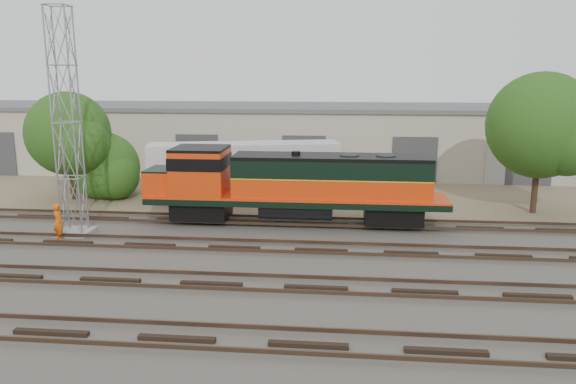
# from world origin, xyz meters

# --- Properties ---
(ground) EXTENTS (140.00, 140.00, 0.00)m
(ground) POSITION_xyz_m (0.00, 0.00, 0.00)
(ground) COLOR #47423A
(ground) RESTS_ON ground
(dirt_strip) EXTENTS (80.00, 16.00, 0.02)m
(dirt_strip) POSITION_xyz_m (0.00, 15.00, 0.01)
(dirt_strip) COLOR #726047
(dirt_strip) RESTS_ON ground
(tracks) EXTENTS (80.00, 20.40, 0.28)m
(tracks) POSITION_xyz_m (0.00, -3.00, 0.08)
(tracks) COLOR black
(tracks) RESTS_ON ground
(warehouse) EXTENTS (58.40, 10.40, 5.30)m
(warehouse) POSITION_xyz_m (0.04, 22.98, 2.65)
(warehouse) COLOR #BAAE9B
(warehouse) RESTS_ON ground
(locomotive) EXTENTS (15.83, 2.78, 3.81)m
(locomotive) POSITION_xyz_m (2.17, 6.00, 2.21)
(locomotive) COLOR black
(locomotive) RESTS_ON tracks
(signal_tower) EXTENTS (1.62, 1.62, 10.99)m
(signal_tower) POSITION_xyz_m (-8.40, 3.13, 5.34)
(signal_tower) COLOR gray
(signal_tower) RESTS_ON ground
(worker) EXTENTS (0.79, 0.75, 1.81)m
(worker) POSITION_xyz_m (-8.69, 2.06, 0.91)
(worker) COLOR #E9590C
(worker) RESTS_ON ground
(semi_trailer) EXTENTS (12.04, 4.93, 3.63)m
(semi_trailer) POSITION_xyz_m (-1.00, 11.55, 2.29)
(semi_trailer) COLOR silver
(semi_trailer) RESTS_ON ground
(tree_west) EXTENTS (5.46, 5.20, 6.81)m
(tree_west) POSITION_xyz_m (-11.91, 10.36, 4.07)
(tree_west) COLOR #382619
(tree_west) RESTS_ON ground
(tree_mid) EXTENTS (4.63, 4.41, 4.41)m
(tree_mid) POSITION_xyz_m (-10.19, 11.46, 1.83)
(tree_mid) COLOR #382619
(tree_mid) RESTS_ON ground
(tree_east) EXTENTS (6.23, 5.94, 8.01)m
(tree_east) POSITION_xyz_m (16.14, 9.61, 4.89)
(tree_east) COLOR #382619
(tree_east) RESTS_ON ground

